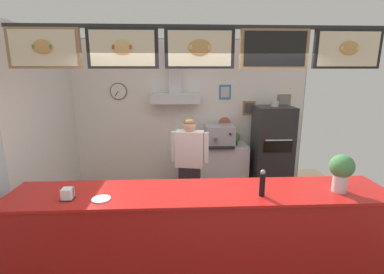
{
  "coord_description": "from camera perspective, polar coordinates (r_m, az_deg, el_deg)",
  "views": [
    {
      "loc": [
        -0.23,
        -3.19,
        2.32
      ],
      "look_at": [
        -0.04,
        0.77,
        1.38
      ],
      "focal_mm": 26.21,
      "sensor_mm": 36.0,
      "label": 1
    }
  ],
  "objects": [
    {
      "name": "ground_plane",
      "position": [
        3.95,
        1.19,
        -22.63
      ],
      "size": [
        6.15,
        6.15,
        0.0
      ],
      "primitive_type": "plane",
      "color": "brown"
    },
    {
      "name": "napkin_holder",
      "position": [
        3.16,
        -24.0,
        -10.59
      ],
      "size": [
        0.13,
        0.12,
        0.13
      ],
      "color": "#262628",
      "rests_on": "service_counter"
    },
    {
      "name": "back_wall_assembly",
      "position": [
        5.65,
        -0.6,
        5.58
      ],
      "size": [
        4.75,
        2.77,
        2.93
      ],
      "color": "#9E9E99",
      "rests_on": "ground_plane"
    },
    {
      "name": "condiment_plate",
      "position": [
        3.05,
        -17.99,
        -11.91
      ],
      "size": [
        0.19,
        0.19,
        0.01
      ],
      "color": "white",
      "rests_on": "service_counter"
    },
    {
      "name": "potted_oregano",
      "position": [
        5.56,
        1.46,
        -0.55
      ],
      "size": [
        0.15,
        0.15,
        0.18
      ],
      "color": "#9E563D",
      "rests_on": "back_prep_counter"
    },
    {
      "name": "service_counter",
      "position": [
        3.35,
        1.7,
        -19.15
      ],
      "size": [
        4.12,
        0.73,
        1.04
      ],
      "color": "#B21916",
      "rests_on": "ground_plane"
    },
    {
      "name": "basil_vase",
      "position": [
        3.4,
        28.11,
        -6.14
      ],
      "size": [
        0.25,
        0.25,
        0.41
      ],
      "color": "silver",
      "rests_on": "service_counter"
    },
    {
      "name": "espresso_machine",
      "position": [
        5.53,
        5.61,
        0.3
      ],
      "size": [
        0.56,
        0.56,
        0.39
      ],
      "color": "#A3A5AD",
      "rests_on": "back_prep_counter"
    },
    {
      "name": "pizza_oven",
      "position": [
        5.67,
        15.95,
        -2.37
      ],
      "size": [
        0.7,
        0.65,
        1.77
      ],
      "color": "#232326",
      "rests_on": "ground_plane"
    },
    {
      "name": "potted_basil",
      "position": [
        5.6,
        8.58,
        -0.16
      ],
      "size": [
        0.24,
        0.24,
        0.26
      ],
      "color": "#4C4C51",
      "rests_on": "back_prep_counter"
    },
    {
      "name": "shop_worker",
      "position": [
        4.43,
        -0.48,
        -5.86
      ],
      "size": [
        0.58,
        0.3,
        1.61
      ],
      "rotation": [
        0.0,
        0.0,
        2.95
      ],
      "color": "#232328",
      "rests_on": "ground_plane"
    },
    {
      "name": "back_prep_counter",
      "position": [
        5.71,
        4.1,
        -5.95
      ],
      "size": [
        1.38,
        0.55,
        0.89
      ],
      "color": "silver",
      "rests_on": "ground_plane"
    },
    {
      "name": "pepper_grinder",
      "position": [
        3.03,
        14.12,
        -9.08
      ],
      "size": [
        0.06,
        0.06,
        0.29
      ],
      "color": "black",
      "rests_on": "service_counter"
    }
  ]
}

